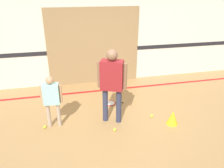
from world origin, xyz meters
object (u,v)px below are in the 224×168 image
at_px(person_student_left, 52,97).
at_px(training_cone, 173,118).
at_px(tennis_ball_near_instructor, 115,130).
at_px(tennis_ball_stray_right, 45,127).
at_px(racket_spare_on_floor, 110,103).
at_px(tennis_ball_by_spare_racket, 104,106).
at_px(tennis_ball_stray_left, 152,116).
at_px(person_instructor, 112,79).

xyz_separation_m(person_student_left, training_cone, (2.54, -0.50, -0.56)).
height_order(person_student_left, tennis_ball_near_instructor, person_student_left).
bearing_deg(tennis_ball_stray_right, racket_spare_on_floor, 25.47).
relative_size(tennis_ball_by_spare_racket, training_cone, 0.21).
relative_size(racket_spare_on_floor, tennis_ball_stray_left, 8.17).
distance_m(tennis_ball_near_instructor, tennis_ball_stray_right, 1.51).
xyz_separation_m(tennis_ball_by_spare_racket, tennis_ball_stray_left, (1.00, -0.70, 0.00)).
height_order(tennis_ball_near_instructor, tennis_ball_stray_right, same).
relative_size(person_instructor, person_student_left, 1.43).
relative_size(person_student_left, training_cone, 3.68).
distance_m(racket_spare_on_floor, tennis_ball_near_instructor, 1.21).
xyz_separation_m(tennis_ball_stray_left, training_cone, (0.33, -0.37, 0.13)).
xyz_separation_m(person_instructor, racket_spare_on_floor, (0.14, 0.81, -1.02)).
distance_m(person_instructor, tennis_ball_stray_left, 1.37).
height_order(racket_spare_on_floor, tennis_ball_by_spare_racket, tennis_ball_by_spare_racket).
bearing_deg(person_student_left, tennis_ball_stray_right, -162.30).
relative_size(tennis_ball_near_instructor, training_cone, 0.21).
height_order(person_student_left, training_cone, person_student_left).
distance_m(person_instructor, training_cone, 1.60).
relative_size(tennis_ball_stray_left, training_cone, 0.21).
relative_size(person_instructor, training_cone, 5.25).
height_order(racket_spare_on_floor, tennis_ball_stray_right, tennis_ball_stray_right).
bearing_deg(person_student_left, person_instructor, 2.87).
bearing_deg(tennis_ball_by_spare_racket, tennis_ball_near_instructor, -88.54).
height_order(person_student_left, tennis_ball_stray_right, person_student_left).
xyz_separation_m(person_instructor, training_cone, (1.27, -0.42, -0.87)).
distance_m(racket_spare_on_floor, tennis_ball_stray_left, 1.18).
xyz_separation_m(racket_spare_on_floor, tennis_ball_near_instructor, (-0.17, -1.20, 0.02)).
bearing_deg(training_cone, person_instructor, 161.74).
bearing_deg(person_student_left, training_cone, -4.66).
bearing_deg(tennis_ball_by_spare_racket, racket_spare_on_floor, 37.66).
height_order(tennis_ball_near_instructor, tennis_ball_stray_left, same).
bearing_deg(tennis_ball_stray_right, tennis_ball_by_spare_racket, 23.52).
bearing_deg(tennis_ball_near_instructor, tennis_ball_stray_right, 163.42).
distance_m(racket_spare_on_floor, tennis_ball_stray_right, 1.79).
bearing_deg(person_instructor, person_student_left, -159.78).
xyz_separation_m(person_instructor, person_student_left, (-1.26, 0.08, -0.31)).
bearing_deg(person_instructor, tennis_ball_by_spare_racket, 119.01).
height_order(tennis_ball_stray_right, training_cone, training_cone).
height_order(person_student_left, tennis_ball_by_spare_racket, person_student_left).
xyz_separation_m(racket_spare_on_floor, training_cone, (1.14, -1.23, 0.15)).
height_order(person_instructor, person_student_left, person_instructor).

